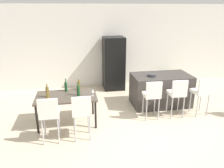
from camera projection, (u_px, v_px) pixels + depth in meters
ground_plane at (147, 119)px, 5.82m from camera, size 10.00×10.00×0.00m
back_wall at (123, 46)px, 8.07m from camera, size 10.00×0.12×2.90m
kitchen_island at (161, 90)px, 6.58m from camera, size 1.69×0.95×0.92m
bar_chair_left at (152, 94)px, 5.61m from camera, size 0.41×0.41×1.05m
bar_chair_middle at (177, 92)px, 5.72m from camera, size 0.41×0.41×1.05m
bar_chair_right at (202, 91)px, 5.83m from camera, size 0.43×0.43×1.05m
dining_table at (66, 98)px, 5.41m from camera, size 1.46×0.89×0.74m
dining_chair_near at (49, 113)px, 4.60m from camera, size 0.41×0.41×1.05m
dining_chair_far at (81, 110)px, 4.71m from camera, size 0.42×0.42×1.05m
wine_bottle_right at (48, 97)px, 5.02m from camera, size 0.07×0.07×0.28m
wine_bottle_middle at (78, 90)px, 5.37m from camera, size 0.07×0.07×0.32m
wine_bottle_far at (79, 85)px, 5.75m from camera, size 0.08×0.08×0.29m
wine_bottle_end at (66, 87)px, 5.64m from camera, size 0.07×0.07×0.33m
wine_bottle_inner at (47, 92)px, 5.26m from camera, size 0.08×0.08×0.33m
wine_glass_left at (93, 91)px, 5.34m from camera, size 0.07×0.07×0.17m
refrigerator at (114, 63)px, 7.76m from camera, size 0.72×0.68×1.84m
fruit_bowl at (152, 75)px, 6.28m from camera, size 0.24×0.24×0.07m
potted_plant at (169, 77)px, 8.29m from camera, size 0.36×0.36×0.56m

